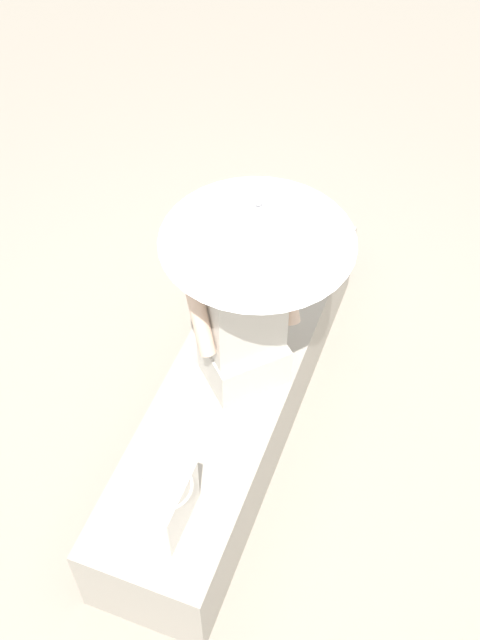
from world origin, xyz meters
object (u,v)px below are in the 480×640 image
object	(u,v)px
parasol	(258,223)
magazine	(279,279)
handbag_black	(168,503)
person_seated	(244,319)

from	to	relation	value
parasol	magazine	world-z (taller)	parasol
magazine	handbag_black	bearing A→B (deg)	-163.36
person_seated	parasol	size ratio (longest dim) A/B	0.87
person_seated	magazine	distance (m)	0.73
person_seated	magazine	size ratio (longest dim) A/B	3.21
handbag_black	parasol	bearing A→B (deg)	-4.19
parasol	handbag_black	world-z (taller)	parasol
person_seated	parasol	distance (m)	0.53
person_seated	parasol	xyz separation A→B (m)	(0.04, -0.04, 0.53)
person_seated	magazine	world-z (taller)	person_seated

